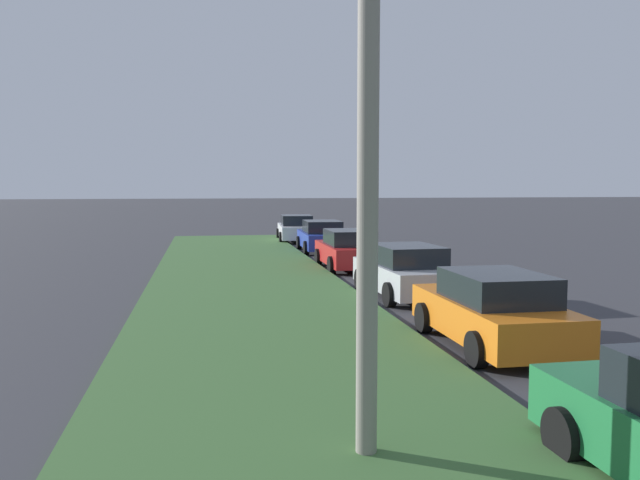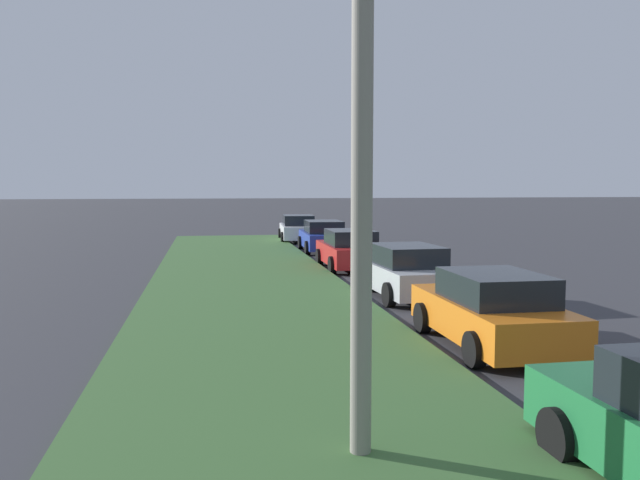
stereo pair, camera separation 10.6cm
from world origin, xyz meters
The scene contains 7 objects.
grass_median centered at (10.00, 7.99, 0.06)m, with size 60.00×6.00×0.12m, color #3D6633.
parked_car_orange centered at (12.80, 3.79, 0.72)m, with size 4.31×2.03×1.47m.
parked_car_silver centered at (18.46, 3.75, 0.72)m, with size 4.38×2.17×1.47m.
parked_car_red centered at (24.63, 3.99, 0.72)m, with size 4.30×2.02×1.47m.
parked_car_blue centered at (30.86, 3.88, 0.72)m, with size 4.35×2.11×1.47m.
parked_car_white centered at (36.57, 4.29, 0.72)m, with size 4.39×2.20×1.47m.
streetlight centered at (8.22, 7.13, 4.39)m, with size 0.83×2.85×7.50m.
Camera 1 is at (1.24, 9.24, 3.14)m, focal length 36.33 mm.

